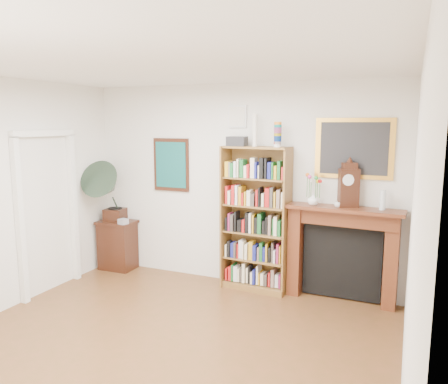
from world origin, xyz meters
name	(u,v)px	position (x,y,z in m)	size (l,w,h in m)	color
room	(133,222)	(0.00, 0.00, 1.40)	(4.51, 5.01, 2.81)	brown
door_casing	(48,199)	(-2.21, 1.20, 1.26)	(0.08, 1.02, 2.17)	white
teal_poster	(171,165)	(-1.05, 2.48, 1.65)	(0.58, 0.04, 0.78)	black
small_picture	(237,116)	(0.00, 2.48, 2.35)	(0.26, 0.04, 0.30)	white
gilt_painting	(354,149)	(1.55, 2.48, 1.95)	(0.95, 0.04, 0.75)	gold
bookshelf	(255,211)	(0.33, 2.32, 1.09)	(0.92, 0.38, 2.25)	brown
side_cabinet	(118,245)	(-1.92, 2.28, 0.38)	(0.56, 0.41, 0.76)	black
fireplace	(342,245)	(1.47, 2.39, 0.73)	(1.47, 0.42, 1.23)	#4E1E12
gramophone	(107,187)	(-1.99, 2.18, 1.30)	(0.69, 0.81, 0.95)	black
cd_stack	(123,221)	(-1.70, 2.14, 0.80)	(0.12, 0.12, 0.08)	#B1B0BD
mantel_clock	(349,186)	(1.52, 2.37, 1.50)	(0.27, 0.22, 0.55)	black
flower_vase	(313,199)	(1.10, 2.33, 1.31)	(0.14, 0.14, 0.15)	white
teacup	(338,205)	(1.41, 2.30, 1.27)	(0.09, 0.09, 0.07)	silver
bottle_left	(383,200)	(1.93, 2.34, 1.35)	(0.07, 0.07, 0.24)	silver
bottle_right	(383,201)	(1.93, 2.36, 1.33)	(0.06, 0.06, 0.20)	silver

